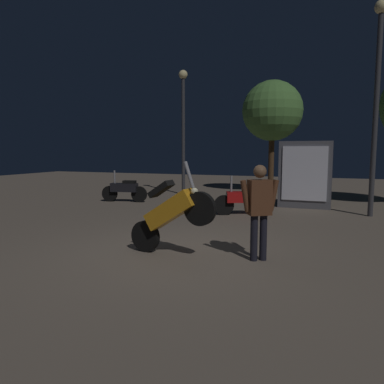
# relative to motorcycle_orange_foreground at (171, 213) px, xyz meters

# --- Properties ---
(ground_plane) EXTENTS (40.00, 40.00, 0.00)m
(ground_plane) POSITION_rel_motorcycle_orange_foreground_xyz_m (0.07, 0.25, -0.74)
(ground_plane) COLOR #756656
(motorcycle_orange_foreground) EXTENTS (1.66, 0.44, 1.63)m
(motorcycle_orange_foreground) POSITION_rel_motorcycle_orange_foreground_xyz_m (0.00, 0.00, 0.00)
(motorcycle_orange_foreground) COLOR black
(motorcycle_orange_foreground) RESTS_ON ground_plane
(motorcycle_red_parked_left) EXTENTS (1.57, 0.73, 1.11)m
(motorcycle_red_parked_left) POSITION_rel_motorcycle_orange_foreground_xyz_m (0.27, 4.40, -0.31)
(motorcycle_red_parked_left) COLOR black
(motorcycle_red_parked_left) RESTS_ON ground_plane
(motorcycle_black_parked_right) EXTENTS (1.65, 0.46, 1.11)m
(motorcycle_black_parked_right) POSITION_rel_motorcycle_orange_foreground_xyz_m (-4.26, 5.51, -0.31)
(motorcycle_black_parked_right) COLOR black
(motorcycle_black_parked_right) RESTS_ON ground_plane
(person_rider_beside) EXTENTS (0.61, 0.42, 1.57)m
(person_rider_beside) POSITION_rel_motorcycle_orange_foreground_xyz_m (1.45, 0.27, 0.19)
(person_rider_beside) COLOR black
(person_rider_beside) RESTS_ON ground_plane
(streetlamp_near) EXTENTS (0.36, 0.36, 5.02)m
(streetlamp_near) POSITION_rel_motorcycle_orange_foreground_xyz_m (-3.14, 8.31, 2.44)
(streetlamp_near) COLOR #38383D
(streetlamp_near) RESTS_ON ground_plane
(streetlamp_far) EXTENTS (0.36, 0.36, 5.70)m
(streetlamp_far) POSITION_rel_motorcycle_orange_foreground_xyz_m (3.60, 5.42, 2.81)
(streetlamp_far) COLOR #38383D
(streetlamp_far) RESTS_ON ground_plane
(tree_center_bg) EXTENTS (2.55, 2.55, 4.77)m
(tree_center_bg) POSITION_rel_motorcycle_orange_foreground_xyz_m (0.13, 10.32, 2.73)
(tree_center_bg) COLOR #4C331E
(tree_center_bg) RESTS_ON ground_plane
(kiosk_billboard) EXTENTS (1.61, 0.57, 2.10)m
(kiosk_billboard) POSITION_rel_motorcycle_orange_foreground_xyz_m (1.79, 6.39, 0.31)
(kiosk_billboard) COLOR #595960
(kiosk_billboard) RESTS_ON ground_plane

